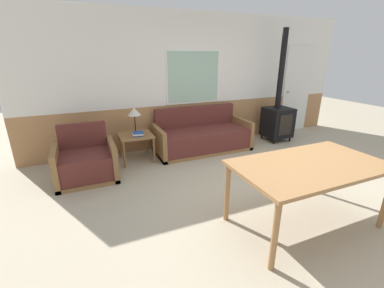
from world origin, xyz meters
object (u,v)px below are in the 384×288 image
wood_stove (278,117)px  table_lamp (134,112)px  side_table (136,138)px  couch (202,138)px  armchair (86,163)px  dining_table (309,170)px

wood_stove → table_lamp: bearing=176.8°
side_table → table_lamp: table_lamp is taller
couch → wood_stove: bearing=-2.2°
couch → armchair: (-2.25, -0.43, -0.00)m
couch → wood_stove: 1.88m
armchair → wood_stove: size_ratio=0.38×
armchair → side_table: (0.89, 0.43, 0.17)m
couch → table_lamp: table_lamp is taller
couch → side_table: size_ratio=3.26×
armchair → wood_stove: wood_stove is taller
dining_table → armchair: bearing=135.4°
couch → dining_table: 2.72m
table_lamp → wood_stove: (3.19, -0.18, -0.34)m
couch → dining_table: size_ratio=1.15×
side_table → table_lamp: size_ratio=1.25×
table_lamp → armchair: bearing=-149.7°
couch → armchair: 2.29m
side_table → couch: bearing=-0.1°
dining_table → wood_stove: (1.83, 2.61, -0.15)m
side_table → table_lamp: (0.03, 0.10, 0.46)m
armchair → dining_table: 3.24m
table_lamp → dining_table: size_ratio=0.28×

